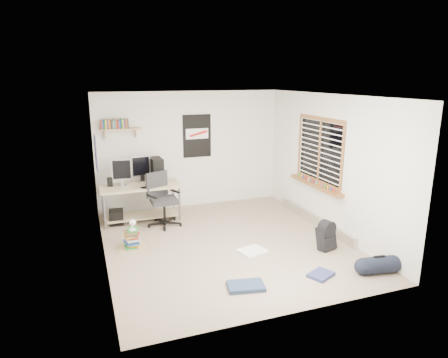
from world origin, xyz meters
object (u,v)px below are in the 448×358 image
object	(u,v)px
desk	(141,203)
duffel_bag	(378,264)
book_stack	(132,239)
office_chair	(164,201)
backpack	(326,238)

from	to	relation	value
desk	duffel_bag	xyz separation A→B (m)	(2.91, -3.43, -0.22)
desk	book_stack	distance (m)	1.35
desk	office_chair	size ratio (longest dim) A/B	1.50
office_chair	backpack	xyz separation A→B (m)	(2.29, -2.01, -0.29)
office_chair	book_stack	distance (m)	1.17
desk	duffel_bag	world-z (taller)	desk
duffel_bag	office_chair	bearing A→B (deg)	138.88
backpack	desk	bearing A→B (deg)	121.64
backpack	book_stack	bearing A→B (deg)	143.13
duffel_bag	book_stack	world-z (taller)	duffel_bag
desk	duffel_bag	distance (m)	4.50
office_chair	duffel_bag	world-z (taller)	office_chair
desk	backpack	xyz separation A→B (m)	(2.66, -2.45, -0.16)
office_chair	backpack	world-z (taller)	office_chair
duffel_bag	book_stack	distance (m)	3.91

